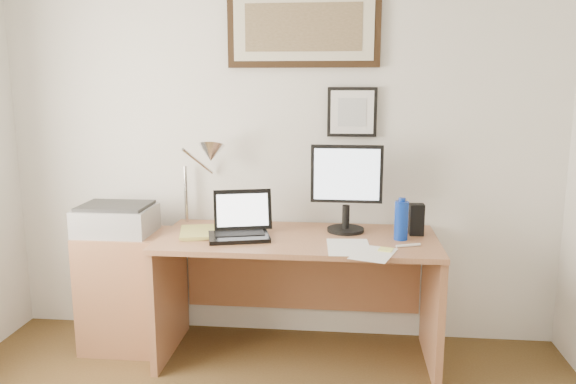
# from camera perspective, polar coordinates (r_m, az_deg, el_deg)

# --- Properties ---
(wall_back) EXTENTS (3.50, 0.02, 2.50)m
(wall_back) POSITION_cam_1_polar(r_m,az_deg,el_deg) (3.54, -0.88, 4.94)
(wall_back) COLOR silver
(wall_back) RESTS_ON ground
(side_cabinet) EXTENTS (0.50, 0.40, 0.73)m
(side_cabinet) POSITION_cam_1_polar(r_m,az_deg,el_deg) (3.66, -16.10, -9.53)
(side_cabinet) COLOR #965F3E
(side_cabinet) RESTS_ON floor
(water_bottle) EXTENTS (0.08, 0.08, 0.22)m
(water_bottle) POSITION_cam_1_polar(r_m,az_deg,el_deg) (3.23, 11.43, -2.87)
(water_bottle) COLOR #0C2E9D
(water_bottle) RESTS_ON desk
(bottle_cap) EXTENTS (0.04, 0.04, 0.02)m
(bottle_cap) POSITION_cam_1_polar(r_m,az_deg,el_deg) (3.21, 11.52, -0.77)
(bottle_cap) COLOR #0C2E9D
(bottle_cap) RESTS_ON water_bottle
(speaker) EXTENTS (0.08, 0.08, 0.18)m
(speaker) POSITION_cam_1_polar(r_m,az_deg,el_deg) (3.36, 12.92, -2.74)
(speaker) COLOR black
(speaker) RESTS_ON desk
(paper_sheet_a) EXTENTS (0.25, 0.34, 0.00)m
(paper_sheet_a) POSITION_cam_1_polar(r_m,az_deg,el_deg) (3.06, 6.19, -5.59)
(paper_sheet_a) COLOR white
(paper_sheet_a) RESTS_ON desk
(paper_sheet_b) EXTENTS (0.27, 0.33, 0.00)m
(paper_sheet_b) POSITION_cam_1_polar(r_m,az_deg,el_deg) (2.96, 8.67, -6.21)
(paper_sheet_b) COLOR white
(paper_sheet_b) RESTS_ON desk
(sticky_pad) EXTENTS (0.09, 0.09, 0.01)m
(sticky_pad) POSITION_cam_1_polar(r_m,az_deg,el_deg) (3.03, 9.90, -5.78)
(sticky_pad) COLOR #F5F775
(sticky_pad) RESTS_ON desk
(marker_pen) EXTENTS (0.14, 0.06, 0.02)m
(marker_pen) POSITION_cam_1_polar(r_m,az_deg,el_deg) (3.12, 12.13, -5.33)
(marker_pen) COLOR white
(marker_pen) RESTS_ON desk
(book) EXTENTS (0.28, 0.34, 0.02)m
(book) POSITION_cam_1_polar(r_m,az_deg,el_deg) (3.35, -10.90, -4.12)
(book) COLOR #C0BA5A
(book) RESTS_ON desk
(desk) EXTENTS (1.60, 0.70, 0.75)m
(desk) POSITION_cam_1_polar(r_m,az_deg,el_deg) (3.40, 1.12, -8.00)
(desk) COLOR #965F3E
(desk) RESTS_ON floor
(laptop) EXTENTS (0.39, 0.37, 0.26)m
(laptop) POSITION_cam_1_polar(r_m,az_deg,el_deg) (3.25, -4.86, -3.55)
(laptop) COLOR black
(laptop) RESTS_ON desk
(lcd_monitor) EXTENTS (0.42, 0.22, 0.52)m
(lcd_monitor) POSITION_cam_1_polar(r_m,az_deg,el_deg) (3.32, 5.96, 0.82)
(lcd_monitor) COLOR black
(lcd_monitor) RESTS_ON desk
(printer) EXTENTS (0.44, 0.34, 0.18)m
(printer) POSITION_cam_1_polar(r_m,az_deg,el_deg) (3.54, -17.07, -2.64)
(printer) COLOR #9E9EA1
(printer) RESTS_ON side_cabinet
(desk_lamp) EXTENTS (0.29, 0.27, 0.53)m
(desk_lamp) POSITION_cam_1_polar(r_m,az_deg,el_deg) (3.43, -8.05, 3.60)
(desk_lamp) COLOR silver
(desk_lamp) RESTS_ON desk
(picture_large) EXTENTS (0.92, 0.04, 0.47)m
(picture_large) POSITION_cam_1_polar(r_m,az_deg,el_deg) (3.49, 1.57, 16.37)
(picture_large) COLOR black
(picture_large) RESTS_ON wall_back
(picture_small) EXTENTS (0.30, 0.03, 0.30)m
(picture_small) POSITION_cam_1_polar(r_m,az_deg,el_deg) (3.47, 6.53, 8.07)
(picture_small) COLOR black
(picture_small) RESTS_ON wall_back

